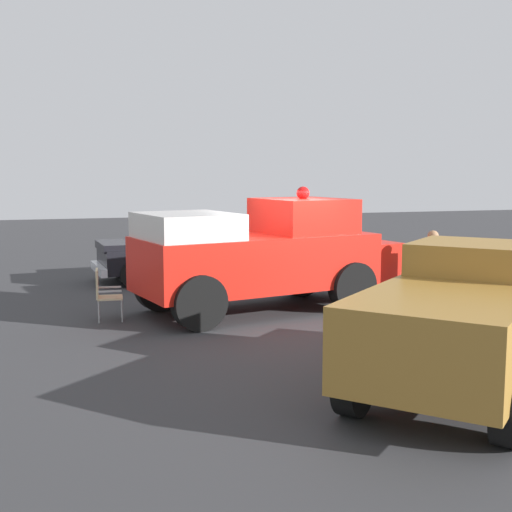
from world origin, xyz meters
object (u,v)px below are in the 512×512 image
lawn_chair_near_truck (204,245)px  lawn_chair_by_car (104,291)px  spectator_seated (202,242)px  spectator_standing (432,264)px  parked_pickup (463,317)px  vintage_fire_truck (266,254)px  classic_hot_rod (179,252)px  lawn_chair_spare (224,244)px

lawn_chair_near_truck → lawn_chair_by_car: 8.25m
spectator_seated → spectator_standing: (8.17, 3.13, 0.27)m
lawn_chair_by_car → spectator_standing: bearing=82.4°
parked_pickup → lawn_chair_by_car: 7.08m
parked_pickup → vintage_fire_truck: bearing=-171.3°
parked_pickup → lawn_chair_by_car: parked_pickup is taller
spectator_standing → spectator_seated: bearing=-159.0°
lawn_chair_by_car → vintage_fire_truck: bearing=90.5°
vintage_fire_truck → lawn_chair_near_truck: (-7.35, 0.35, -0.61)m
vintage_fire_truck → lawn_chair_by_car: size_ratio=6.14×
vintage_fire_truck → lawn_chair_by_car: 3.40m
lawn_chair_near_truck → spectator_seated: size_ratio=0.79×
spectator_standing → lawn_chair_near_truck: bearing=-159.7°
classic_hot_rod → lawn_chair_by_car: (4.55, -2.36, -0.16)m
lawn_chair_spare → spectator_standing: bearing=15.7°
vintage_fire_truck → spectator_standing: (0.93, 3.41, -0.23)m
lawn_chair_near_truck → lawn_chair_spare: same height
vintage_fire_truck → spectator_seated: size_ratio=4.86×
parked_pickup → spectator_standing: bearing=152.1°
spectator_standing → classic_hot_rod: bearing=-141.2°
classic_hot_rod → lawn_chair_spare: size_ratio=4.39×
vintage_fire_truck → spectator_seated: bearing=177.8°
spectator_seated → vintage_fire_truck: bearing=-2.2°
classic_hot_rod → lawn_chair_spare: 3.58m
parked_pickup → spectator_seated: (-12.95, -0.60, -0.29)m
lawn_chair_near_truck → lawn_chair_spare: bearing=99.9°
lawn_chair_near_truck → spectator_seated: 0.17m
spectator_seated → lawn_chair_spare: bearing=106.4°
lawn_chair_by_car → spectator_standing: spectator_standing is taller
lawn_chair_near_truck → spectator_seated: spectator_seated is taller
lawn_chair_by_car → spectator_standing: (0.90, 6.75, 0.37)m
lawn_chair_spare → spectator_seated: (0.23, -0.78, 0.11)m
classic_hot_rod → lawn_chair_spare: classic_hot_rod is taller
lawn_chair_by_car → spectator_seated: 8.12m
classic_hot_rod → spectator_seated: classic_hot_rod is taller
lawn_chair_by_car → lawn_chair_spare: same height
spectator_standing → lawn_chair_by_car: bearing=-97.6°
lawn_chair_by_car → spectator_seated: spectator_seated is taller
classic_hot_rod → parked_pickup: parked_pickup is taller
spectator_standing → vintage_fire_truck: bearing=-105.2°
lawn_chair_by_car → lawn_chair_near_truck: bearing=153.4°
classic_hot_rod → parked_pickup: (10.23, 1.85, 0.24)m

